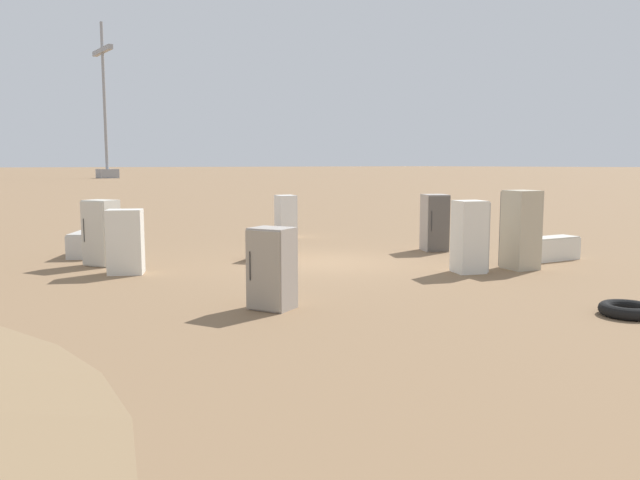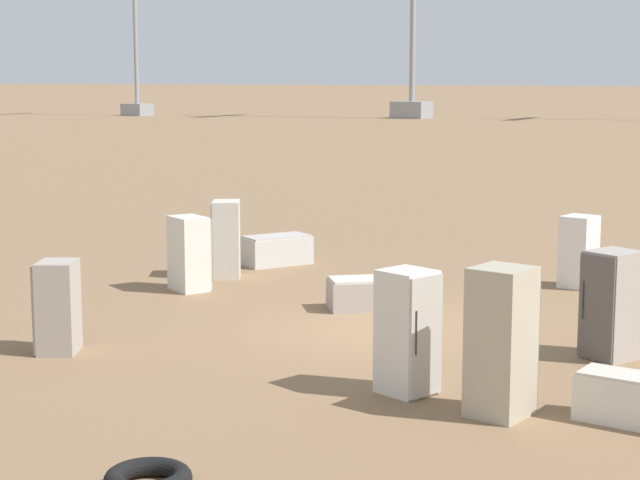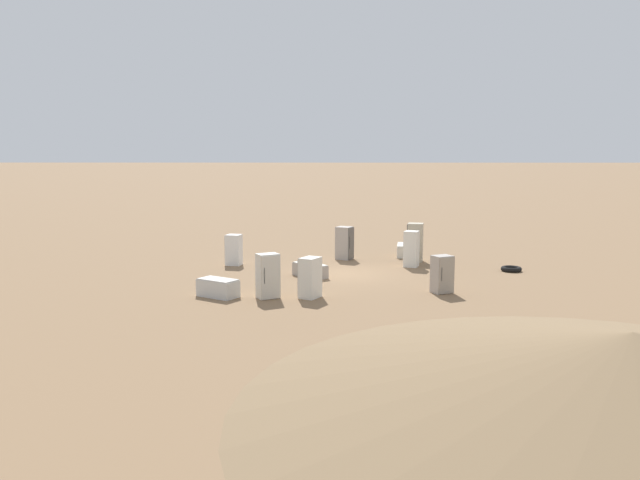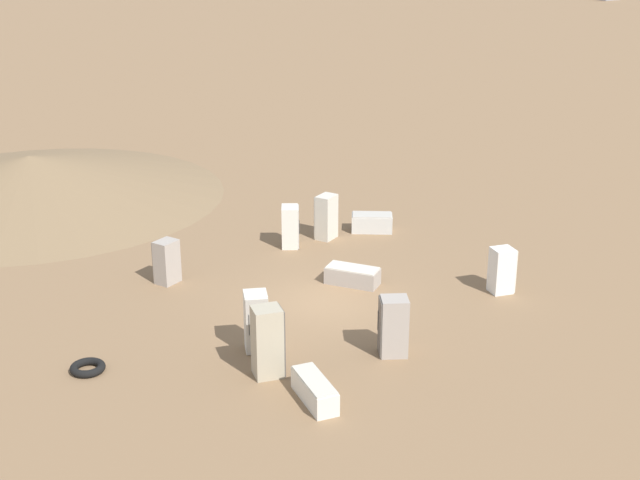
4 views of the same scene
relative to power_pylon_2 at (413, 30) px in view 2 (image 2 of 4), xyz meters
name	(u,v)px [view 2 (image 2 of 4)]	position (x,y,z in m)	size (l,w,h in m)	color
ground_plane	(380,330)	(88.80, 36.18, -9.18)	(1000.00, 1000.00, 0.00)	#846647
power_pylon_2	(413,30)	(0.00, 0.00, 0.00)	(10.34, 3.54, 29.54)	gray
power_pylon_3	(136,53)	(6.93, -30.59, -2.21)	(7.85, 2.69, 22.44)	gray
discarded_fridge_0	(502,342)	(92.40, 39.50, -8.21)	(0.90, 0.83, 1.95)	#B2A88E
discarded_fridge_1	(408,332)	(92.05, 38.05, -8.32)	(0.84, 0.88, 1.73)	silver
discarded_fridge_2	(375,293)	(87.28, 35.39, -8.89)	(1.66, 1.84, 0.59)	#A89E93
discarded_fridge_3	(57,307)	(92.55, 32.25, -8.45)	(0.91, 0.87, 1.47)	#A89E93
discarded_fridge_4	(189,254)	(87.44, 31.29, -8.42)	(0.92, 0.98, 1.53)	silver
discarded_fridge_5	(612,305)	(88.87, 40.14, -8.34)	(0.99, 0.94, 1.69)	#A89E93
discarded_fridge_7	(579,252)	(83.43, 38.29, -8.43)	(0.82, 0.74, 1.50)	white
discarded_fridge_8	(226,239)	(85.88, 31.18, -8.34)	(0.96, 0.90, 1.68)	beige
discarded_fridge_9	(277,250)	(83.95, 31.37, -8.84)	(1.73, 1.48, 0.69)	silver
scrap_tire	(148,479)	(96.55, 36.95, -9.08)	(0.95, 0.95, 0.21)	black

